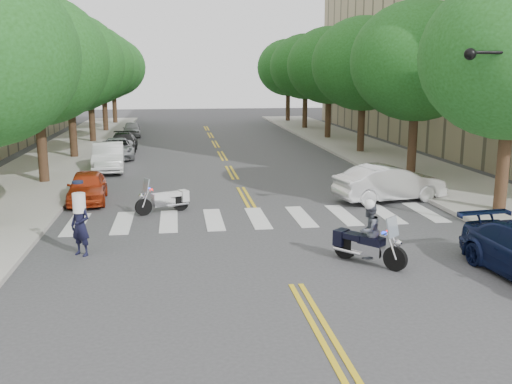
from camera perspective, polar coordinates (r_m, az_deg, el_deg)
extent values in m
plane|color=#38383A|center=(13.95, 4.01, -9.23)|extent=(140.00, 140.00, 0.00)
cube|color=#9E9991|center=(35.72, -18.79, 3.25)|extent=(5.00, 60.00, 0.15)
cube|color=#9E9991|center=(37.16, 11.40, 3.96)|extent=(5.00, 60.00, 0.15)
cylinder|color=#382316|center=(27.61, -20.60, 4.11)|extent=(0.44, 0.44, 3.32)
ellipsoid|color=#1C4B15|center=(27.41, -21.20, 12.21)|extent=(6.40, 6.40, 5.76)
cylinder|color=#382316|center=(35.41, -17.85, 5.84)|extent=(0.44, 0.44, 3.32)
ellipsoid|color=#1C4B15|center=(35.26, -18.25, 12.15)|extent=(6.40, 6.40, 5.76)
cylinder|color=#382316|center=(43.29, -16.08, 6.93)|extent=(0.44, 0.44, 3.32)
ellipsoid|color=#1C4B15|center=(43.16, -16.38, 12.09)|extent=(6.40, 6.40, 5.76)
cylinder|color=#382316|center=(51.20, -14.86, 7.68)|extent=(0.44, 0.44, 3.32)
ellipsoid|color=#1C4B15|center=(51.09, -15.09, 12.05)|extent=(6.40, 6.40, 5.76)
cylinder|color=#382316|center=(59.14, -13.96, 8.23)|extent=(0.44, 0.44, 3.32)
ellipsoid|color=#1C4B15|center=(59.04, -14.15, 12.01)|extent=(6.40, 6.40, 5.76)
cylinder|color=#382316|center=(22.26, 23.44, 2.20)|extent=(0.44, 0.44, 3.32)
cylinder|color=#382316|center=(29.31, 15.37, 4.85)|extent=(0.44, 0.44, 3.32)
ellipsoid|color=#1C4B15|center=(29.12, 15.80, 12.49)|extent=(6.40, 6.40, 5.76)
cylinder|color=#382316|center=(36.75, 10.47, 6.40)|extent=(0.44, 0.44, 3.32)
ellipsoid|color=#1C4B15|center=(36.61, 10.70, 12.49)|extent=(6.40, 6.40, 5.76)
cylinder|color=#382316|center=(44.39, 7.21, 7.40)|extent=(0.44, 0.44, 3.32)
ellipsoid|color=#1C4B15|center=(44.27, 7.35, 12.45)|extent=(6.40, 6.40, 5.76)
cylinder|color=#382316|center=(52.14, 4.91, 8.10)|extent=(0.44, 0.44, 3.32)
ellipsoid|color=#1C4B15|center=(52.03, 4.99, 12.39)|extent=(6.40, 6.40, 5.76)
cylinder|color=#382316|center=(59.95, 3.21, 8.60)|extent=(0.44, 0.44, 3.32)
ellipsoid|color=#1C4B15|center=(59.86, 3.25, 12.33)|extent=(6.40, 6.40, 5.76)
cylinder|color=black|center=(18.94, 23.64, 12.66)|extent=(2.40, 0.10, 0.10)
sphere|color=black|center=(18.40, 20.63, 12.78)|extent=(0.36, 0.36, 0.36)
cylinder|color=black|center=(15.17, 13.75, -6.50)|extent=(0.52, 0.58, 0.65)
cylinder|color=black|center=(15.91, 8.92, -5.44)|extent=(0.55, 0.61, 0.65)
cube|color=silver|center=(15.52, 11.14, -5.56)|extent=(0.78, 0.86, 0.31)
cube|color=black|center=(15.40, 11.48, -4.78)|extent=(0.69, 0.73, 0.21)
cube|color=black|center=(15.66, 9.83, -4.36)|extent=(0.63, 0.65, 0.15)
cube|color=black|center=(15.91, 8.51, -4.48)|extent=(0.51, 0.49, 0.43)
cube|color=#8C99A5|center=(14.99, 13.49, -3.43)|extent=(0.46, 0.42, 0.52)
cube|color=red|center=(15.21, 13.13, -3.87)|extent=(0.13, 0.13, 0.08)
cube|color=#0C26E5|center=(15.02, 12.70, -4.05)|extent=(0.13, 0.13, 0.08)
imported|color=#474C56|center=(15.38, 11.21, -3.80)|extent=(0.93, 0.90, 1.50)
sphere|color=silver|center=(15.21, 11.32, -1.26)|extent=(0.29, 0.29, 0.29)
cylinder|color=black|center=(20.76, -11.18, -1.48)|extent=(0.61, 0.37, 0.62)
cylinder|color=black|center=(21.30, -7.55, -1.02)|extent=(0.63, 0.40, 0.62)
cube|color=silver|center=(21.02, -9.23, -0.97)|extent=(0.86, 0.60, 0.29)
cube|color=silver|center=(20.94, -9.48, -0.40)|extent=(0.71, 0.56, 0.20)
cube|color=silver|center=(21.12, -8.24, -0.20)|extent=(0.60, 0.53, 0.14)
cube|color=silver|center=(21.31, -7.23, -0.36)|extent=(0.41, 0.47, 0.41)
cube|color=#8C99A5|center=(20.64, -10.96, 0.66)|extent=(0.31, 0.47, 0.49)
cube|color=red|center=(20.63, -10.43, 0.21)|extent=(0.12, 0.12, 0.07)
cube|color=#0C26E5|center=(20.83, -10.66, 0.31)|extent=(0.12, 0.12, 0.07)
imported|color=black|center=(16.57, -17.15, -3.23)|extent=(0.74, 0.69, 1.71)
imported|color=white|center=(23.20, 13.22, 0.88)|extent=(4.62, 2.36, 1.45)
imported|color=#AE3312|center=(23.44, -16.52, 0.51)|extent=(1.69, 3.67, 1.22)
imported|color=white|center=(30.66, -14.55, 3.41)|extent=(1.88, 4.51, 1.45)
imported|color=gray|center=(35.11, -13.73, 4.26)|extent=(2.36, 4.43, 1.18)
imported|color=black|center=(37.67, -13.15, 4.81)|extent=(1.79, 4.26, 1.23)
imported|color=#A1A1A6|center=(47.07, -12.31, 6.16)|extent=(1.58, 3.51, 1.17)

